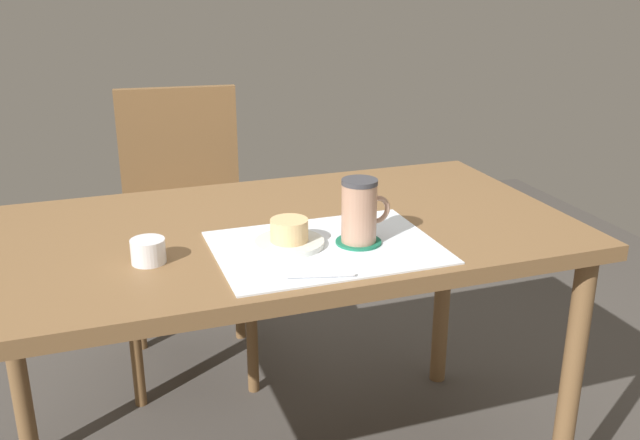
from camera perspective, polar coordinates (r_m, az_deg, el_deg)
The scene contains 9 objects.
dining_table at distance 1.67m, azimuth -3.47°, elevation -2.93°, with size 1.37×0.73×0.73m.
wooden_chair at distance 2.37m, azimuth -10.76°, elevation -0.27°, with size 0.47×0.47×0.92m.
placemat at distance 1.51m, azimuth 0.50°, elevation -2.19°, with size 0.47×0.35×0.00m, color white.
pastry_plate at distance 1.52m, azimuth -2.45°, elevation -1.86°, with size 0.15×0.15×0.01m, color silver.
pastry at distance 1.51m, azimuth -2.47°, elevation -0.81°, with size 0.08×0.08×0.05m, color #E5BC7F.
coffee_coaster at distance 1.53m, azimuth 3.10°, elevation -1.76°, with size 0.10×0.10×0.01m, color #196B4C.
coffee_mug at distance 1.51m, azimuth 3.22°, elevation 0.76°, with size 0.11×0.08×0.14m.
teaspoon at distance 1.37m, azimuth -0.05°, elevation -4.47°, with size 0.01×0.01×0.13m, color silver.
sugar_bowl at distance 1.48m, azimuth -13.58°, elevation -2.43°, with size 0.07×0.07×0.05m, color white.
Camera 1 is at (-0.41, -1.48, 1.30)m, focal length 40.00 mm.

